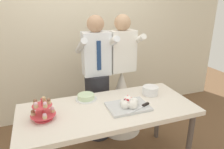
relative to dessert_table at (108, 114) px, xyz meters
name	(u,v)px	position (x,y,z in m)	size (l,w,h in m)	color
rear_wall	(78,26)	(0.00, 1.39, 0.75)	(5.20, 0.10, 2.90)	beige
dessert_table	(108,114)	(0.00, 0.00, 0.00)	(1.80, 0.80, 0.78)	silver
cupcake_stand	(43,110)	(-0.64, 0.00, 0.16)	(0.23, 0.23, 0.21)	#D83F4C
main_cake_tray	(129,104)	(0.20, -0.07, 0.11)	(0.43, 0.32, 0.12)	silver
plate_stack	(150,90)	(0.57, 0.14, 0.12)	(0.19, 0.19, 0.10)	white
round_cake	(86,97)	(-0.17, 0.26, 0.10)	(0.24, 0.24, 0.06)	white
person_groom	(97,87)	(0.07, 0.64, 0.05)	(0.47, 0.50, 1.66)	#232328
person_bride	(121,93)	(0.42, 0.66, -0.12)	(0.56, 0.56, 1.66)	white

